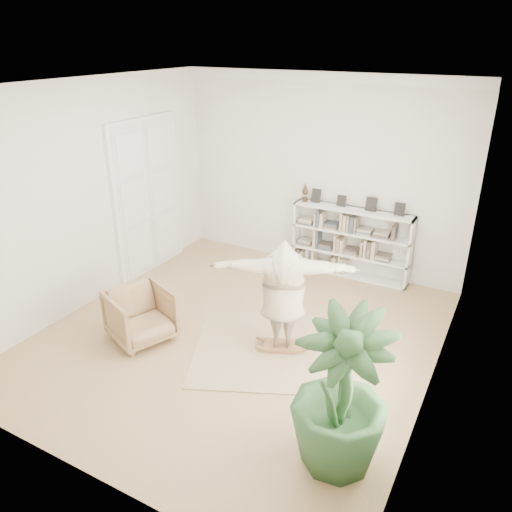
{
  "coord_description": "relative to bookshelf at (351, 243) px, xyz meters",
  "views": [
    {
      "loc": [
        3.29,
        -5.5,
        4.16
      ],
      "look_at": [
        0.07,
        0.4,
        1.17
      ],
      "focal_mm": 35.0,
      "sensor_mm": 36.0,
      "label": 1
    }
  ],
  "objects": [
    {
      "name": "rocker_board",
      "position": [
        -0.02,
        -2.84,
        -0.57
      ],
      "size": [
        0.61,
        0.5,
        0.11
      ],
      "rotation": [
        0.0,
        0.0,
        0.42
      ],
      "color": "#935F3B",
      "rests_on": "rug"
    },
    {
      "name": "armchair",
      "position": [
        -1.98,
        -3.57,
        -0.24
      ],
      "size": [
        1.12,
        1.1,
        0.78
      ],
      "primitive_type": "imported",
      "rotation": [
        0.0,
        0.0,
        1.18
      ],
      "color": "tan",
      "rests_on": "floor"
    },
    {
      "name": "houseplant",
      "position": [
        1.38,
        -4.42,
        0.27
      ],
      "size": [
        1.17,
        1.17,
        1.8
      ],
      "primitive_type": "imported",
      "rotation": [
        0.0,
        0.0,
        -0.18
      ],
      "color": "#294F27",
      "rests_on": "floor"
    },
    {
      "name": "floor",
      "position": [
        -0.74,
        -2.82,
        -0.64
      ],
      "size": [
        6.0,
        6.0,
        0.0
      ],
      "primitive_type": "plane",
      "color": "tan",
      "rests_on": "ground"
    },
    {
      "name": "doors",
      "position": [
        -3.45,
        -1.52,
        0.76
      ],
      "size": [
        0.09,
        1.78,
        2.92
      ],
      "color": "white",
      "rests_on": "floor"
    },
    {
      "name": "bookshelf",
      "position": [
        0.0,
        0.0,
        0.0
      ],
      "size": [
        2.2,
        0.35,
        1.64
      ],
      "color": "silver",
      "rests_on": "floor"
    },
    {
      "name": "person",
      "position": [
        -0.02,
        -2.84,
        0.3
      ],
      "size": [
        2.03,
        1.3,
        1.62
      ],
      "primitive_type": "imported",
      "rotation": [
        0.0,
        0.0,
        3.56
      ],
      "color": "tan",
      "rests_on": "rocker_board"
    },
    {
      "name": "room_shell",
      "position": [
        -0.74,
        0.12,
        2.87
      ],
      "size": [
        6.0,
        6.0,
        6.0
      ],
      "color": "silver",
      "rests_on": "floor"
    },
    {
      "name": "rug",
      "position": [
        -0.02,
        -2.84,
        -0.63
      ],
      "size": [
        3.1,
        2.85,
        0.02
      ],
      "primitive_type": "cube",
      "rotation": [
        0.0,
        0.0,
        0.42
      ],
      "color": "tan",
      "rests_on": "floor"
    }
  ]
}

